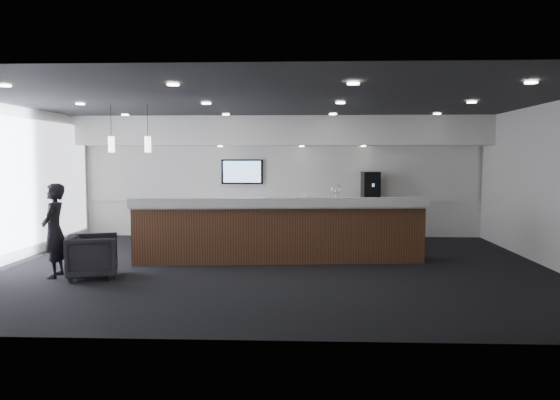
{
  "coord_description": "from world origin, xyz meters",
  "views": [
    {
      "loc": [
        0.55,
        -9.81,
        1.99
      ],
      "look_at": [
        0.07,
        1.3,
        1.14
      ],
      "focal_mm": 35.0,
      "sensor_mm": 36.0,
      "label": 1
    }
  ],
  "objects_px": {
    "lounge_guest": "(54,230)",
    "coffee_machine": "(371,186)",
    "service_counter": "(279,232)",
    "armchair": "(93,256)"
  },
  "relations": [
    {
      "from": "service_counter",
      "to": "lounge_guest",
      "type": "bearing_deg",
      "value": -161.61
    },
    {
      "from": "lounge_guest",
      "to": "coffee_machine",
      "type": "bearing_deg",
      "value": 122.83
    },
    {
      "from": "service_counter",
      "to": "lounge_guest",
      "type": "relative_size",
      "value": 3.58
    },
    {
      "from": "coffee_machine",
      "to": "armchair",
      "type": "distance_m",
      "value": 7.02
    },
    {
      "from": "coffee_machine",
      "to": "service_counter",
      "type": "bearing_deg",
      "value": -130.13
    },
    {
      "from": "service_counter",
      "to": "coffee_machine",
      "type": "height_order",
      "value": "coffee_machine"
    },
    {
      "from": "coffee_machine",
      "to": "lounge_guest",
      "type": "xyz_separation_m",
      "value": [
        -5.81,
        -4.63,
        -0.52
      ]
    },
    {
      "from": "armchair",
      "to": "lounge_guest",
      "type": "xyz_separation_m",
      "value": [
        -0.66,
        0.04,
        0.42
      ]
    },
    {
      "from": "service_counter",
      "to": "armchair",
      "type": "bearing_deg",
      "value": -156.66
    },
    {
      "from": "coffee_machine",
      "to": "armchair",
      "type": "relative_size",
      "value": 0.88
    }
  ]
}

